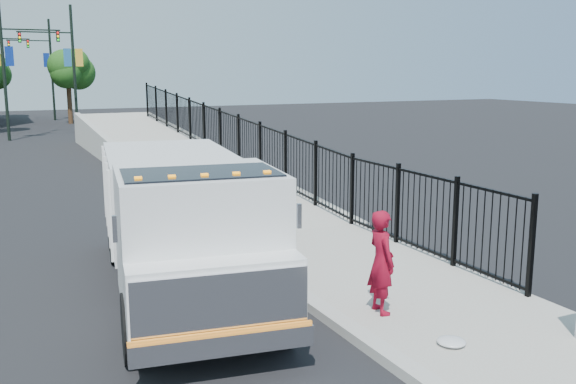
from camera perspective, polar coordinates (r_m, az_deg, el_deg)
name	(u,v)px	position (r m, az deg, el deg)	size (l,w,h in m)	color
ground	(297,297)	(11.75, 0.84, -9.36)	(120.00, 120.00, 0.00)	black
sidewalk	(455,315)	(11.17, 14.61, -10.50)	(3.55, 12.00, 0.12)	#9E998E
curb	(355,334)	(10.10, 6.02, -12.42)	(0.30, 12.00, 0.16)	#ADAAA3
ramp	(172,169)	(27.12, -10.25, 2.06)	(3.95, 24.00, 1.70)	#9E998E
iron_fence	(239,157)	(23.67, -4.39, 3.14)	(0.10, 28.00, 1.80)	black
truck	(181,215)	(11.72, -9.45, -2.02)	(3.51, 7.94, 2.63)	black
worker	(381,262)	(10.60, 8.30, -6.17)	(0.63, 0.41, 1.72)	maroon
debris	(451,342)	(9.85, 14.32, -12.75)	(0.42, 0.42, 0.11)	silver
light_pole_0	(9,64)	(40.46, -23.54, 10.39)	(3.77, 0.22, 8.00)	black
light_pole_1	(69,65)	(43.10, -18.92, 10.67)	(3.78, 0.22, 8.00)	black
light_pole_3	(47,66)	(55.68, -20.60, 10.47)	(3.78, 0.22, 8.00)	black
tree_1	(68,71)	(51.73, -19.00, 10.11)	(2.39, 2.39, 5.20)	#382314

